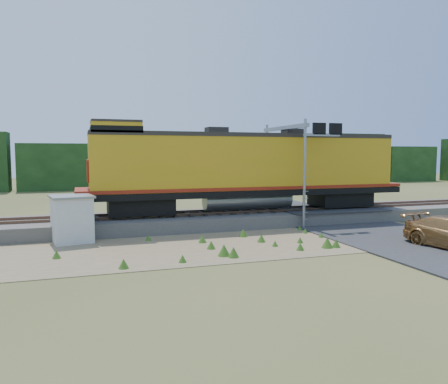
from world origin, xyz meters
name	(u,v)px	position (x,y,z in m)	size (l,w,h in m)	color
ground	(267,243)	(0.00, 0.00, 0.00)	(140.00, 140.00, 0.00)	#475123
ballast	(229,219)	(0.00, 6.00, 0.40)	(70.00, 5.00, 0.80)	slate
rails	(229,211)	(0.00, 6.00, 0.88)	(70.00, 1.54, 0.16)	brown
dirt_shoulder	(226,243)	(-2.00, 0.50, 0.01)	(26.00, 8.00, 0.03)	#8C7754
road	(373,231)	(7.00, 0.74, 0.09)	(7.00, 66.00, 0.86)	#38383A
tree_line_north	(151,165)	(0.00, 38.00, 3.07)	(130.00, 3.00, 6.50)	#173312
weed_clumps	(200,247)	(-3.50, 0.10, 0.00)	(15.00, 6.20, 0.56)	#38631C
locomotive	(243,168)	(1.00, 6.00, 3.65)	(21.15, 3.23, 5.46)	black
shed	(72,219)	(-9.40, 3.27, 1.23)	(2.38, 2.38, 2.42)	silver
signal_gantry	(293,147)	(4.18, 5.35, 4.99)	(2.62, 6.20, 6.61)	gray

